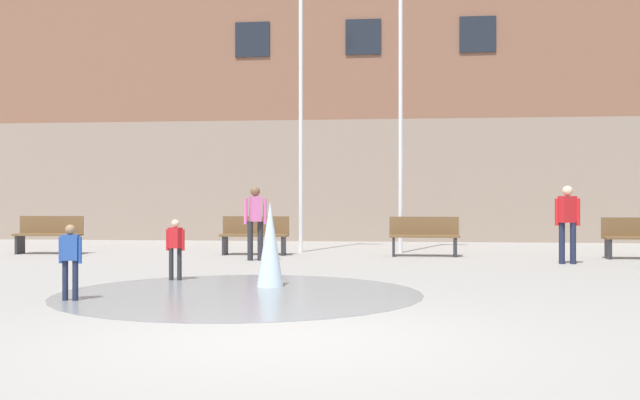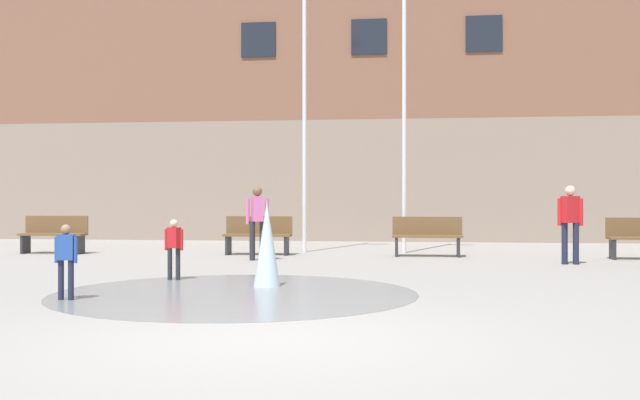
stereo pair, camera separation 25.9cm
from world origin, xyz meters
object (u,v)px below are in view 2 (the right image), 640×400
object	(u,v)px
park_bench_center	(427,236)
flagpole_left	(306,85)
park_bench_under_left_flagpole	(258,235)
adult_in_red	(570,218)
child_in_fountain	(66,256)
flagpole_right	(405,84)
child_running	(174,244)
adult_near_bench	(257,217)
park_bench_left_of_flagpoles	(54,234)

from	to	relation	value
park_bench_center	flagpole_left	xyz separation A→B (m)	(-2.99, 1.11, 3.68)
park_bench_center	flagpole_left	bearing A→B (deg)	159.68
park_bench_under_left_flagpole	adult_in_red	bearing A→B (deg)	-14.71
child_in_fountain	flagpole_right	distance (m)	10.77
park_bench_under_left_flagpole	flagpole_left	distance (m)	3.96
child_running	adult_near_bench	distance (m)	4.05
park_bench_under_left_flagpole	park_bench_center	bearing A→B (deg)	-0.38
child_in_fountain	flagpole_left	xyz separation A→B (m)	(1.80, 9.23, 3.58)
park_bench_center	park_bench_left_of_flagpoles	bearing A→B (deg)	-178.70
flagpole_right	flagpole_left	bearing A→B (deg)	180.00
park_bench_left_of_flagpoles	child_in_fountain	bearing A→B (deg)	-62.22
park_bench_center	flagpole_right	world-z (taller)	flagpole_right
park_bench_under_left_flagpole	adult_in_red	size ratio (longest dim) A/B	1.01
child_running	flagpole_right	size ratio (longest dim) A/B	0.13
child_in_fountain	park_bench_left_of_flagpoles	bearing A→B (deg)	109.68
park_bench_left_of_flagpoles	park_bench_under_left_flagpole	world-z (taller)	same
adult_in_red	flagpole_left	world-z (taller)	flagpole_left
park_bench_left_of_flagpoles	adult_near_bench	size ratio (longest dim) A/B	1.01
park_bench_under_left_flagpole	flagpole_right	xyz separation A→B (m)	(3.46, 1.08, 3.66)
park_bench_left_of_flagpoles	flagpole_left	size ratio (longest dim) A/B	0.20
adult_near_bench	adult_in_red	size ratio (longest dim) A/B	1.00
flagpole_left	flagpole_right	xyz separation A→B (m)	(2.48, 0.00, -0.02)
child_running	flagpole_right	distance (m)	8.43
adult_in_red	child_running	bearing A→B (deg)	178.43
park_bench_center	child_running	distance (m)	6.98
park_bench_under_left_flagpole	child_running	size ratio (longest dim) A/B	1.62
child_running	adult_in_red	world-z (taller)	adult_in_red
flagpole_right	child_in_fountain	bearing A→B (deg)	-114.85
child_in_fountain	flagpole_right	size ratio (longest dim) A/B	0.13
park_bench_left_of_flagpoles	flagpole_right	distance (m)	9.30
park_bench_left_of_flagpoles	child_running	size ratio (longest dim) A/B	1.62
child_running	park_bench_center	bearing A→B (deg)	-101.71
park_bench_center	flagpole_left	size ratio (longest dim) A/B	0.20
park_bench_center	child_running	world-z (taller)	child_running
park_bench_center	park_bench_under_left_flagpole	bearing A→B (deg)	179.62
adult_near_bench	adult_in_red	world-z (taller)	same
child_in_fountain	flagpole_right	xyz separation A→B (m)	(4.27, 9.23, 3.56)
adult_near_bench	park_bench_left_of_flagpoles	bearing A→B (deg)	-127.88
child_running	adult_in_red	size ratio (longest dim) A/B	0.62
park_bench_under_left_flagpole	flagpole_right	size ratio (longest dim) A/B	0.21
park_bench_left_of_flagpoles	flagpole_left	bearing A→B (deg)	12.38
child_running	flagpole_left	distance (m)	7.70
park_bench_under_left_flagpole	child_running	xyz separation A→B (m)	(-0.19, -5.63, 0.10)
child_in_fountain	flagpole_right	bearing A→B (deg)	57.04
park_bench_under_left_flagpole	flagpole_left	world-z (taller)	flagpole_left
child_in_fountain	adult_near_bench	xyz separation A→B (m)	(1.15, 6.52, 0.35)
park_bench_left_of_flagpoles	park_bench_under_left_flagpole	xyz separation A→B (m)	(4.99, 0.23, 0.00)
park_bench_under_left_flagpole	park_bench_center	xyz separation A→B (m)	(3.97, -0.03, 0.00)
child_in_fountain	flagpole_left	distance (m)	10.06
park_bench_under_left_flagpole	flagpole_left	bearing A→B (deg)	47.67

